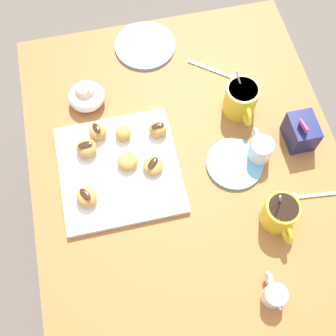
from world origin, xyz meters
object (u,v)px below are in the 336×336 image
Objects in this scene: pastry_plate_square at (119,169)px; coffee_mug_yellow_right at (280,213)px; sugar_caddy at (301,132)px; beignet_1 at (87,197)px; chocolate_sauce_pitcher at (274,295)px; beignet_3 at (86,148)px; beignet_0 at (127,161)px; coffee_mug_yellow_left at (241,99)px; beignet_5 at (123,133)px; beignet_4 at (98,132)px; dining_table at (187,191)px; beignet_6 at (158,129)px; saucer_sky_left at (145,46)px; saucer_sky_right at (234,163)px; ice_cream_bowl at (86,95)px; beignet_2 at (153,165)px; cream_pitcher_white at (260,149)px.

pastry_plate_square is 0.43m from coffee_mug_yellow_right.
beignet_1 is (0.06, -0.59, -0.01)m from sugar_caddy.
chocolate_sauce_pitcher reaches higher than beignet_3.
pastry_plate_square is 0.04m from beignet_0.
beignet_5 is at bearing -85.72° from coffee_mug_yellow_left.
coffee_mug_yellow_left is 0.18m from sugar_caddy.
beignet_5 is at bearing 74.44° from beignet_4.
dining_table is 0.21m from beignet_6.
chocolate_sauce_pitcher reaches higher than beignet_4.
beignet_1 is (0.47, -0.24, 0.03)m from saucer_sky_left.
pastry_plate_square is at bearing 47.98° from beignet_3.
saucer_sky_right is 0.29m from beignet_0.
saucer_sky_left is 0.40m from beignet_3.
coffee_mug_yellow_right is at bearing 0.00° from coffee_mug_yellow_left.
ice_cream_bowl is 0.12m from beignet_4.
coffee_mug_yellow_right reaches higher than pastry_plate_square.
saucer_sky_left is (-0.45, -0.03, 0.13)m from dining_table.
ice_cream_bowl is at bearing -105.76° from coffee_mug_yellow_left.
beignet_0 is at bearing -123.86° from coffee_mug_yellow_right.
sugar_caddy reaches higher than beignet_4.
beignet_2 reaches higher than saucer_sky_right.
chocolate_sauce_pitcher is at bearing 49.57° from beignet_1.
chocolate_sauce_pitcher is 1.67× the size of beignet_1.
coffee_mug_yellow_left is 1.39× the size of sugar_caddy.
coffee_mug_yellow_left is at bearing 180.00° from coffee_mug_yellow_right.
coffee_mug_yellow_left is 2.93× the size of beignet_6.
beignet_1 is (0.03, -0.47, -0.01)m from cream_pitcher_white.
beignet_5 is (-0.49, -0.26, 0.00)m from chocolate_sauce_pitcher.
cream_pitcher_white reaches higher than dining_table.
beignet_6 is (0.01, 0.09, 0.00)m from beignet_5.
pastry_plate_square is 5.79× the size of beignet_2.
chocolate_sauce_pitcher reaches higher than beignet_6.
beignet_5 is (-0.10, -0.47, -0.01)m from sugar_caddy.
cream_pitcher_white reaches higher than saucer_sky_right.
beignet_4 reaches higher than dining_table.
beignet_0 is 0.12m from beignet_3.
chocolate_sauce_pitcher is at bearing 36.29° from pastry_plate_square.
beignet_2 is at bearing -63.86° from coffee_mug_yellow_left.
dining_table is 21.75× the size of beignet_6.
cream_pitcher_white is at bearing 70.21° from beignet_4.
coffee_mug_yellow_right is at bearing 47.21° from dining_table.
saucer_sky_right is 0.22m from beignet_2.
beignet_0 is at bearing -92.31° from sugar_caddy.
coffee_mug_yellow_left is at bearing 98.06° from beignet_6.
coffee_mug_yellow_right is at bearing 19.12° from saucer_sky_right.
pastry_plate_square is 0.09m from beignet_2.
cream_pitcher_white reaches higher than saucer_sky_left.
pastry_plate_square is 6.40× the size of beignet_4.
beignet_0 is (-0.23, -0.34, -0.01)m from coffee_mug_yellow_right.
chocolate_sauce_pitcher reaches higher than beignet_2.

